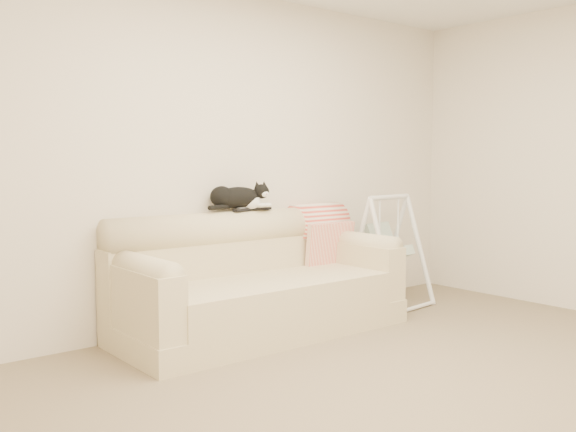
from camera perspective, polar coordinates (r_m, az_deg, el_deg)
The scene contains 8 objects.
ground_plane at distance 3.85m, azimuth 12.57°, elevation -14.75°, with size 5.00×5.00×0.00m, color #796A56.
room_shell at distance 3.63m, azimuth 13.03°, elevation 8.59°, with size 5.04×4.04×2.60m.
sofa at distance 4.86m, azimuth -2.83°, elevation -6.18°, with size 2.20×0.93×0.90m.
remote_a at distance 4.99m, azimuth -4.05°, elevation 0.59°, with size 0.19×0.09×0.03m.
remote_b at distance 5.10m, azimuth -2.42°, elevation 0.67°, with size 0.17×0.07×0.02m.
tuxedo_cat at distance 4.99m, azimuth -4.47°, elevation 1.67°, with size 0.56×0.25×0.22m.
throw_blanket at distance 5.50m, azimuth 2.75°, elevation -0.93°, with size 0.49×0.38×0.58m.
baby_swing at distance 5.79m, azimuth 8.86°, elevation -2.99°, with size 0.67×0.70×0.99m.
Camera 1 is at (-2.85, -2.23, 1.29)m, focal length 40.00 mm.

